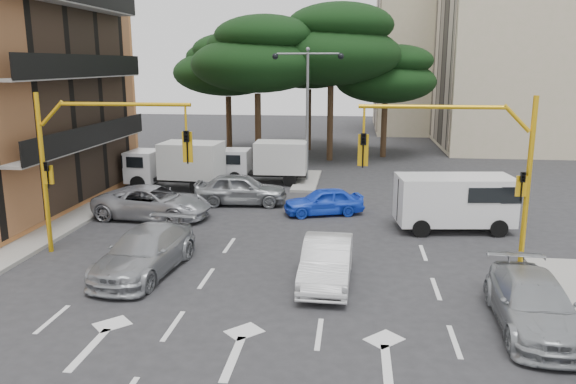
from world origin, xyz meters
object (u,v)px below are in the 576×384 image
Objects in this scene: signal_mast_right at (474,159)px; van_white at (454,203)px; street_lamp_center at (308,91)px; car_blue_compact at (324,201)px; car_silver_cross_a at (153,203)px; car_silver_wagon at (145,252)px; box_truck_a at (176,165)px; car_silver_parked at (533,304)px; car_white_hatch at (327,261)px; car_silver_cross_b at (241,189)px; signal_mast_left at (88,152)px; box_truck_b at (266,162)px.

signal_mast_right reaches higher than van_white.
street_lamp_center reaches higher than car_blue_compact.
car_silver_cross_a is 1.12× the size of van_white.
car_silver_wagon is 0.94× the size of box_truck_a.
van_white reaches higher than car_silver_parked.
car_silver_wagon is at bearing 179.90° from car_white_hatch.
car_blue_compact is 0.78× the size of van_white.
car_silver_cross_b is (-9.67, 8.09, -3.09)m from signal_mast_right.
street_lamp_center is at bearing -65.31° from box_truck_a.
car_blue_compact is at bearing 121.86° from car_silver_parked.
signal_mast_right is at bearing -134.20° from car_silver_cross_b.
signal_mast_right is 9.14m from car_blue_compact.
car_blue_compact is at bearing 61.98° from car_silver_wagon.
street_lamp_center is 1.66× the size of car_silver_cross_b.
box_truck_a is at bearing 92.31° from signal_mast_left.
signal_mast_left reaches higher than car_silver_cross_b.
signal_mast_right reaches higher than car_white_hatch.
car_silver_cross_a reaches higher than car_white_hatch.
car_silver_cross_b is at bearing 88.23° from car_silver_wagon.
van_white reaches higher than car_silver_cross_a.
car_white_hatch is at bearing -82.79° from street_lamp_center.
car_white_hatch is 10.82m from car_silver_cross_a.
box_truck_b is (1.78, 15.21, 0.50)m from car_silver_wagon.
signal_mast_left is 1.28× the size of car_silver_cross_b.
box_truck_a reaches higher than van_white.
box_truck_a is (-14.06, 11.24, -2.54)m from signal_mast_right.
street_lamp_center is 20.55m from car_silver_parked.
box_truck_b is at bearing 72.02° from signal_mast_left.
signal_mast_right is 16.57m from box_truck_b.
signal_mast_left is at bearing -78.08° from van_white.
car_white_hatch is 6.25m from car_silver_parked.
car_silver_cross_a is at bearing 84.81° from signal_mast_left.
car_silver_wagon is (-11.00, -1.70, -3.13)m from signal_mast_right.
street_lamp_center is (-6.80, 14.01, 1.54)m from signal_mast_right.
street_lamp_center reaches higher than car_silver_wagon.
street_lamp_center is 8.04m from car_silver_cross_b.
car_silver_cross_b is 16.40m from car_silver_parked.
car_silver_wagon is at bearing -33.14° from signal_mast_left.
signal_mast_left is at bearing 180.00° from signal_mast_right.
car_silver_cross_a is 4.65m from car_silver_cross_b.
car_blue_compact is at bearing -72.19° from car_silver_cross_a.
signal_mast_left is at bearing 165.29° from car_silver_parked.
van_white is 0.88× the size of box_truck_a.
signal_mast_left is 14.44m from box_truck_b.
car_silver_cross_b is (3.94, 8.09, -3.09)m from signal_mast_left.
box_truck_b reaches higher than car_white_hatch.
box_truck_b is (0.45, 5.42, 0.45)m from car_silver_cross_b.
signal_mast_left reaches higher than car_silver_parked.
car_silver_wagon is at bearing 169.33° from car_silver_parked.
car_blue_compact is 0.70× the size of car_silver_cross_a.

